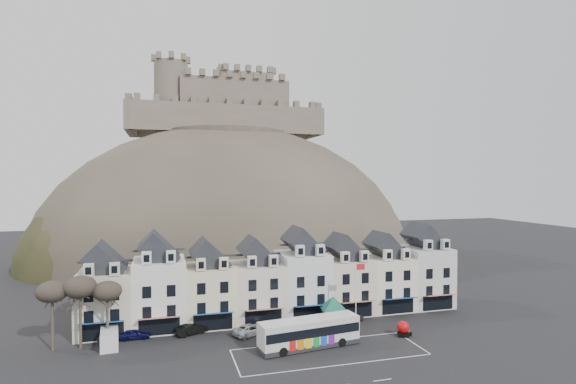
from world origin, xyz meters
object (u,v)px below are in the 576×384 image
Objects in this scene: red_buoy at (403,328)px; car_maroon at (322,320)px; bus at (309,331)px; car_white at (290,326)px; car_charcoal at (349,316)px; car_navy at (135,334)px; car_silver at (251,329)px; bus_shelter at (333,303)px; flagpole at (357,291)px; car_black at (192,329)px; white_van at (109,338)px.

car_maroon is at bearing 138.43° from red_buoy.
bus reaches higher than red_buoy.
car_white is at bearing 88.24° from bus.
car_white is 1.11× the size of car_charcoal.
car_silver reaches higher than car_navy.
red_buoy is 34.06m from car_navy.
bus is 2.58× the size of car_silver.
car_maroon is (4.52, 7.72, -1.29)m from bus.
car_silver is at bearing 162.64° from red_buoy.
car_silver is 1.06× the size of car_white.
flagpole reaches higher than bus_shelter.
car_white is at bearing -123.79° from car_black.
flagpole reaches higher than car_black.
car_black is at bearing 77.32° from car_maroon.
car_navy is at bearing 77.46° from car_maroon.
red_buoy is 36.33m from white_van.
car_navy is 7.04m from car_black.
car_charcoal is (-4.10, 7.85, -0.31)m from red_buoy.
car_black is 1.04× the size of car_charcoal.
car_charcoal is at bearing 81.29° from flagpole.
car_maroon is (-3.56, 3.43, -4.56)m from flagpole.
white_van is 1.27× the size of car_maroon.
bus_shelter is at bearing -114.76° from car_silver.
car_black is at bearing -177.74° from bus_shelter.
red_buoy is 7.41m from flagpole.
car_white is at bearing 167.57° from flagpole.
car_black is 0.93× the size of car_white.
car_navy is 28.93m from car_charcoal.
car_black is at bearing 162.72° from red_buoy.
car_silver is at bearing 88.03° from car_maroon.
flagpole reaches higher than car_silver.
car_silver is 14.67m from car_charcoal.
bus reaches higher than car_black.
bus reaches higher than car_white.
car_silver is at bearing -6.89° from white_van.
bus is at bearing -122.59° from bus_shelter.
car_navy is 0.93× the size of car_charcoal.
car_charcoal is (4.16, 0.52, 0.05)m from car_maroon.
car_silver is (14.40, -2.50, 0.03)m from car_navy.
car_black is at bearing -91.10° from car_navy.
car_black reaches higher than car_navy.
white_van is 0.97× the size of car_silver.
car_charcoal is at bearing -106.81° from car_silver.
bus is 2.67× the size of white_van.
car_white is (12.57, -2.26, -0.04)m from car_black.
car_maroon is at bearing -91.46° from car_navy.
bus is 22.07m from car_navy.
red_buoy is at bearing -141.83° from car_charcoal.
bus_shelter is at bearing 40.59° from bus.
flagpole is 1.86× the size of car_silver.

